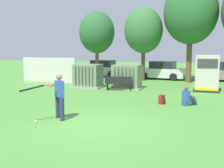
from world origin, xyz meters
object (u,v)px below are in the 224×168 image
object	(u,v)px
parked_car_right_of_center	(223,72)
sports_ball	(36,121)
batter	(58,94)
transformer_mid_west	(127,77)
park_bench	(119,82)
backpack	(162,100)
transformer_west	(88,76)
parked_car_leftmost	(102,69)
seated_spectator	(188,98)
parked_car_left_of_center	(161,71)
generator_enclosure	(207,73)

from	to	relation	value
parked_car_right_of_center	sports_ball	bearing A→B (deg)	-113.42
batter	transformer_mid_west	bearing A→B (deg)	88.88
park_bench	backpack	xyz separation A→B (m)	(3.33, -3.52, -0.32)
park_bench	backpack	bearing A→B (deg)	-46.56
transformer_west	batter	world-z (taller)	batter
transformer_west	parked_car_right_of_center	world-z (taller)	same
parked_car_leftmost	seated_spectator	bearing A→B (deg)	-52.85
transformer_mid_west	parked_car_left_of_center	size ratio (longest dim) A/B	0.48
park_bench	sports_ball	distance (m)	8.51
transformer_mid_west	sports_ball	size ratio (longest dim) A/B	23.33
generator_enclosure	park_bench	distance (m)	5.64
parked_car_leftmost	parked_car_left_of_center	size ratio (longest dim) A/B	0.98
batter	parked_car_right_of_center	bearing A→B (deg)	67.32
transformer_west	seated_spectator	distance (m)	8.30
parked_car_right_of_center	parked_car_left_of_center	bearing A→B (deg)	-177.28
park_bench	parked_car_right_of_center	bearing A→B (deg)	50.26
transformer_west	parked_car_left_of_center	world-z (taller)	same
park_bench	parked_car_left_of_center	world-z (taller)	parked_car_left_of_center
park_bench	parked_car_right_of_center	xyz separation A→B (m)	(6.70, 8.06, 0.22)
seated_spectator	parked_car_left_of_center	size ratio (longest dim) A/B	0.22
sports_ball	seated_spectator	distance (m)	7.10
transformer_west	sports_ball	xyz separation A→B (m)	(2.08, -9.33, -0.74)
transformer_west	parked_car_right_of_center	xyz separation A→B (m)	(9.25, 7.21, -0.04)
transformer_west	parked_car_leftmost	distance (m)	7.70
transformer_west	park_bench	size ratio (longest dim) A/B	1.14
seated_spectator	backpack	size ratio (longest dim) A/B	2.19
generator_enclosure	sports_ball	size ratio (longest dim) A/B	25.56
transformer_mid_west	sports_ball	bearing A→B (deg)	-94.29
generator_enclosure	backpack	bearing A→B (deg)	-111.92
transformer_mid_west	transformer_west	bearing A→B (deg)	-176.68
transformer_mid_west	seated_spectator	distance (m)	6.21
batter	seated_spectator	world-z (taller)	batter
sports_ball	park_bench	bearing A→B (deg)	86.90
generator_enclosure	backpack	world-z (taller)	generator_enclosure
batter	backpack	bearing A→B (deg)	52.68
batter	parked_car_leftmost	world-z (taller)	batter
generator_enclosure	seated_spectator	bearing A→B (deg)	-99.48
parked_car_leftmost	sports_ball	bearing A→B (deg)	-76.85
transformer_mid_west	backpack	distance (m)	5.51
parked_car_left_of_center	batter	bearing A→B (deg)	-95.30
sports_ball	parked_car_leftmost	distance (m)	17.27
park_bench	parked_car_left_of_center	xyz separation A→B (m)	(1.53, 7.82, 0.22)
transformer_west	seated_spectator	world-z (taller)	transformer_west
transformer_mid_west	parked_car_leftmost	xyz separation A→B (m)	(-4.64, 7.32, -0.04)
sports_ball	parked_car_right_of_center	distance (m)	18.04
batter	parked_car_left_of_center	size ratio (longest dim) A/B	0.40
park_bench	backpack	distance (m)	4.86
transformer_west	parked_car_right_of_center	distance (m)	11.73
generator_enclosure	sports_ball	distance (m)	11.68
seated_spectator	parked_car_right_of_center	xyz separation A→B (m)	(2.16, 11.52, 0.38)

